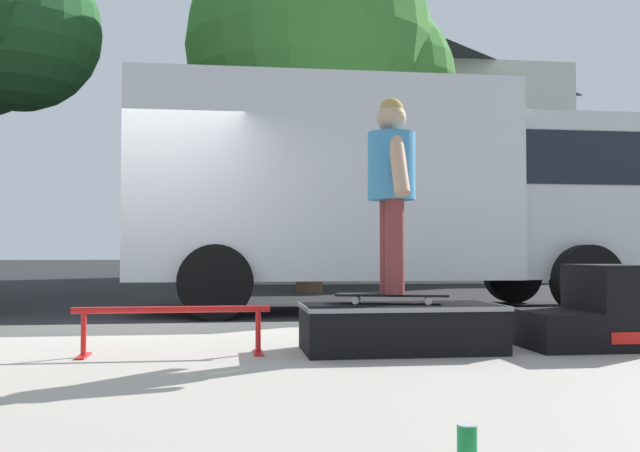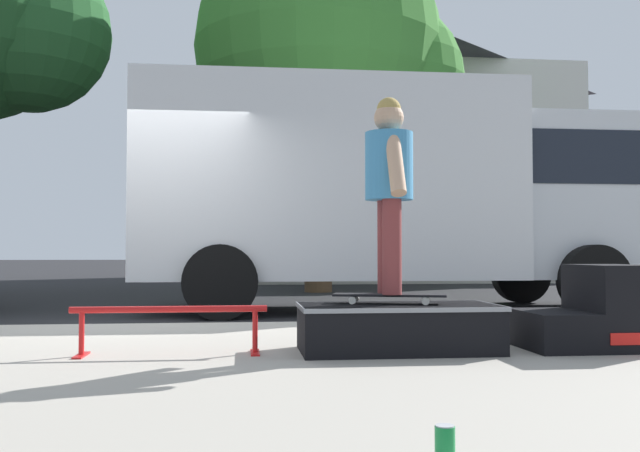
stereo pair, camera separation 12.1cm
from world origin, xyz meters
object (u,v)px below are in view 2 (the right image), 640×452
Objects in this scene: skater_kid at (389,178)px; soda_can at (445,445)px; skate_box at (398,326)px; grind_rail at (170,319)px; street_tree_neighbour at (333,57)px; box_truck at (394,188)px; kicker_ramp at (593,314)px; skateboard at (390,296)px.

soda_can is (-0.37, -2.59, -1.14)m from skater_kid.
skater_kid is (-0.05, 0.05, 1.03)m from skate_box.
soda_can is (-0.42, -2.53, -0.11)m from skate_box.
street_tree_neighbour is (2.31, 9.35, 4.47)m from grind_rail.
street_tree_neighbour is at bearing 93.50° from box_truck.
grind_rail is 0.19× the size of box_truck.
street_tree_neighbour reaches higher than skate_box.
kicker_ramp reaches higher than skateboard.
skater_kid is 0.18× the size of street_tree_neighbour.
skate_box is 1.58× the size of kicker_ramp.
skateboard is (1.50, 0.03, 0.14)m from grind_rail.
grind_rail is 10.30× the size of soda_can.
kicker_ramp is 3.13m from soda_can.
grind_rail is 1.61× the size of skateboard.
box_truck reaches higher than skate_box.
skater_kid is 2.85m from soda_can.
grind_rail is 0.17× the size of street_tree_neighbour.
grind_rail is (-2.97, 0.02, -0.01)m from kicker_ramp.
box_truck is (1.04, 4.86, 1.40)m from skate_box.
soda_can is at bearing -125.93° from kicker_ramp.
kicker_ramp is 2.97m from grind_rail.
grind_rail is at bearing 179.16° from skate_box.
skate_box and grind_rail have the same top height.
skate_box is at bearing -94.68° from street_tree_neighbour.
soda_can is at bearing -95.68° from street_tree_neighbour.
skateboard is 6.39× the size of soda_can.
skate_box is 1.42m from kicker_ramp.
street_tree_neighbour is at bearing 84.32° from soda_can.
grind_rail is 1.51m from skateboard.
skateboard is 0.11× the size of street_tree_neighbour.
skateboard is (-1.46, 0.05, 0.14)m from kicker_ramp.
box_truck reaches higher than soda_can.
grind_rail is at bearing 113.89° from soda_can.
skateboard is 5.07m from box_truck.
skateboard is 0.58× the size of skater_kid.
soda_can is 12.83m from street_tree_neighbour.
box_truck is at bearing 94.41° from kicker_ramp.
kicker_ramp reaches higher than soda_can.
kicker_ramp is 0.11× the size of street_tree_neighbour.
kicker_ramp is at bearing 54.07° from soda_can.
street_tree_neighbour is (-0.28, 4.52, 3.12)m from box_truck.
grind_rail is at bearing -103.91° from street_tree_neighbour.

